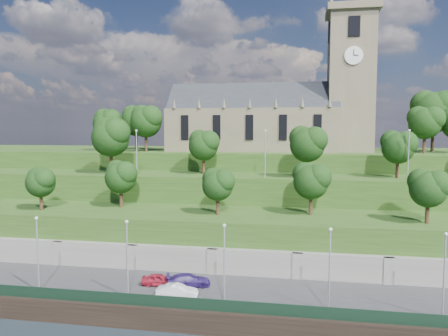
% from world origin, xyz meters
% --- Properties ---
extents(promenade, '(160.00, 12.00, 2.00)m').
position_xyz_m(promenade, '(0.00, 6.00, 1.00)').
color(promenade, '#2D2D30').
rests_on(promenade, ground).
extents(quay_wall, '(160.00, 0.50, 2.20)m').
position_xyz_m(quay_wall, '(0.00, -0.05, 1.10)').
color(quay_wall, black).
rests_on(quay_wall, ground).
extents(fence, '(160.00, 0.10, 1.20)m').
position_xyz_m(fence, '(0.00, 0.60, 2.60)').
color(fence, black).
rests_on(fence, promenade).
extents(retaining_wall, '(160.00, 2.10, 5.00)m').
position_xyz_m(retaining_wall, '(0.00, 11.97, 2.50)').
color(retaining_wall, slate).
rests_on(retaining_wall, ground).
extents(embankment_lower, '(160.00, 12.00, 8.00)m').
position_xyz_m(embankment_lower, '(0.00, 18.00, 4.00)').
color(embankment_lower, '#244216').
rests_on(embankment_lower, ground).
extents(embankment_upper, '(160.00, 10.00, 12.00)m').
position_xyz_m(embankment_upper, '(0.00, 29.00, 6.00)').
color(embankment_upper, '#244216').
rests_on(embankment_upper, ground).
extents(hilltop, '(160.00, 32.00, 15.00)m').
position_xyz_m(hilltop, '(0.00, 50.00, 7.50)').
color(hilltop, '#244216').
rests_on(hilltop, ground).
extents(church, '(38.60, 12.35, 27.60)m').
position_xyz_m(church, '(0.79, 45.98, 22.52)').
color(church, brown).
rests_on(church, hilltop).
extents(trees_lower, '(67.68, 8.43, 6.86)m').
position_xyz_m(trees_lower, '(1.85, 18.18, 12.42)').
color(trees_lower, '#322013').
rests_on(trees_lower, embankment_lower).
extents(trees_upper, '(63.20, 7.97, 9.13)m').
position_xyz_m(trees_upper, '(0.62, 28.06, 17.42)').
color(trees_upper, '#322013').
rests_on(trees_upper, embankment_upper).
extents(trees_hilltop, '(70.29, 16.79, 11.54)m').
position_xyz_m(trees_hilltop, '(4.44, 45.63, 21.49)').
color(trees_hilltop, '#322013').
rests_on(trees_hilltop, hilltop).
extents(lamp_posts_promenade, '(60.36, 0.36, 8.04)m').
position_xyz_m(lamp_posts_promenade, '(-2.00, 2.50, 6.63)').
color(lamp_posts_promenade, '#B2B2B7').
rests_on(lamp_posts_promenade, promenade).
extents(lamp_posts_upper, '(40.36, 0.36, 7.11)m').
position_xyz_m(lamp_posts_upper, '(0.00, 26.00, 16.15)').
color(lamp_posts_upper, '#B2B2B7').
rests_on(lamp_posts_upper, embankment_upper).
extents(car_left, '(3.92, 1.84, 1.30)m').
position_xyz_m(car_left, '(-9.97, 6.35, 2.65)').
color(car_left, maroon).
rests_on(car_left, promenade).
extents(car_middle, '(4.30, 1.76, 1.38)m').
position_xyz_m(car_middle, '(-7.03, 3.28, 2.69)').
color(car_middle, silver).
rests_on(car_middle, promenade).
extents(car_right, '(5.15, 3.20, 1.39)m').
position_xyz_m(car_right, '(-6.70, 6.64, 2.70)').
color(car_right, navy).
rests_on(car_right, promenade).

